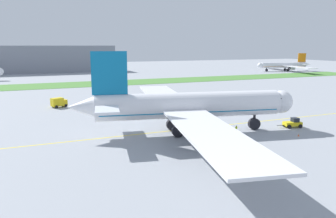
{
  "coord_description": "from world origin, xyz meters",
  "views": [
    {
      "loc": [
        -32.0,
        -63.07,
        18.21
      ],
      "look_at": [
        -3.04,
        6.5,
        3.71
      ],
      "focal_mm": 35.5,
      "sensor_mm": 36.0,
      "label": 1
    }
  ],
  "objects_px": {
    "pushback_tug": "(293,123)",
    "ground_crew_wingwalker_port": "(223,164)",
    "service_truck_fuel_bowser": "(112,104)",
    "ground_crew_wingwalker_starboard": "(236,129)",
    "service_truck_catering_van": "(59,102)",
    "ground_crew_marshaller_front": "(190,123)",
    "parked_airliner_far_centre": "(284,65)",
    "traffic_cone_near_nose": "(299,135)",
    "airliner_foreground": "(187,106)"
  },
  "relations": [
    {
      "from": "traffic_cone_near_nose",
      "to": "service_truck_fuel_bowser",
      "type": "xyz_separation_m",
      "value": [
        -28.8,
        41.52,
        1.42
      ]
    },
    {
      "from": "traffic_cone_near_nose",
      "to": "service_truck_fuel_bowser",
      "type": "bearing_deg",
      "value": 124.75
    },
    {
      "from": "service_truck_fuel_bowser",
      "to": "traffic_cone_near_nose",
      "type": "bearing_deg",
      "value": -55.25
    },
    {
      "from": "ground_crew_marshaller_front",
      "to": "service_truck_fuel_bowser",
      "type": "height_order",
      "value": "service_truck_fuel_bowser"
    },
    {
      "from": "service_truck_fuel_bowser",
      "to": "pushback_tug",
      "type": "bearing_deg",
      "value": -46.91
    },
    {
      "from": "service_truck_fuel_bowser",
      "to": "ground_crew_wingwalker_port",
      "type": "bearing_deg",
      "value": -84.88
    },
    {
      "from": "pushback_tug",
      "to": "ground_crew_wingwalker_starboard",
      "type": "distance_m",
      "value": 14.76
    },
    {
      "from": "pushback_tug",
      "to": "ground_crew_wingwalker_port",
      "type": "bearing_deg",
      "value": -150.07
    },
    {
      "from": "ground_crew_marshaller_front",
      "to": "service_truck_fuel_bowser",
      "type": "relative_size",
      "value": 0.31
    },
    {
      "from": "airliner_foreground",
      "to": "pushback_tug",
      "type": "height_order",
      "value": "airliner_foreground"
    },
    {
      "from": "service_truck_catering_van",
      "to": "pushback_tug",
      "type": "bearing_deg",
      "value": -44.66
    },
    {
      "from": "ground_crew_marshaller_front",
      "to": "service_truck_fuel_bowser",
      "type": "bearing_deg",
      "value": 113.78
    },
    {
      "from": "service_truck_fuel_bowser",
      "to": "ground_crew_marshaller_front",
      "type": "bearing_deg",
      "value": -66.22
    },
    {
      "from": "ground_crew_wingwalker_port",
      "to": "traffic_cone_near_nose",
      "type": "height_order",
      "value": "ground_crew_wingwalker_port"
    },
    {
      "from": "traffic_cone_near_nose",
      "to": "parked_airliner_far_centre",
      "type": "relative_size",
      "value": 0.01
    },
    {
      "from": "parked_airliner_far_centre",
      "to": "traffic_cone_near_nose",
      "type": "bearing_deg",
      "value": -130.67
    },
    {
      "from": "service_truck_fuel_bowser",
      "to": "parked_airliner_far_centre",
      "type": "distance_m",
      "value": 176.36
    },
    {
      "from": "pushback_tug",
      "to": "airliner_foreground",
      "type": "bearing_deg",
      "value": 168.69
    },
    {
      "from": "parked_airliner_far_centre",
      "to": "ground_crew_wingwalker_port",
      "type": "bearing_deg",
      "value": -133.93
    },
    {
      "from": "airliner_foreground",
      "to": "service_truck_catering_van",
      "type": "height_order",
      "value": "airliner_foreground"
    },
    {
      "from": "pushback_tug",
      "to": "ground_crew_wingwalker_port",
      "type": "xyz_separation_m",
      "value": [
        -28.4,
        -16.35,
        -0.03
      ]
    },
    {
      "from": "ground_crew_wingwalker_port",
      "to": "service_truck_catering_van",
      "type": "relative_size",
      "value": 0.32
    },
    {
      "from": "ground_crew_wingwalker_starboard",
      "to": "service_truck_catering_van",
      "type": "height_order",
      "value": "service_truck_catering_van"
    },
    {
      "from": "pushback_tug",
      "to": "service_truck_fuel_bowser",
      "type": "distance_m",
      "value": 48.35
    },
    {
      "from": "pushback_tug",
      "to": "ground_crew_marshaller_front",
      "type": "distance_m",
      "value": 23.24
    },
    {
      "from": "ground_crew_wingwalker_starboard",
      "to": "parked_airliner_far_centre",
      "type": "bearing_deg",
      "value": 45.48
    },
    {
      "from": "traffic_cone_near_nose",
      "to": "parked_airliner_far_centre",
      "type": "bearing_deg",
      "value": 49.33
    },
    {
      "from": "service_truck_catering_van",
      "to": "ground_crew_marshaller_front",
      "type": "bearing_deg",
      "value": -55.82
    },
    {
      "from": "pushback_tug",
      "to": "ground_crew_wingwalker_starboard",
      "type": "height_order",
      "value": "pushback_tug"
    },
    {
      "from": "pushback_tug",
      "to": "ground_crew_wingwalker_port",
      "type": "relative_size",
      "value": 3.68
    },
    {
      "from": "ground_crew_wingwalker_starboard",
      "to": "ground_crew_wingwalker_port",
      "type": "bearing_deg",
      "value": -128.98
    },
    {
      "from": "ground_crew_marshaller_front",
      "to": "traffic_cone_near_nose",
      "type": "relative_size",
      "value": 2.96
    },
    {
      "from": "pushback_tug",
      "to": "ground_crew_wingwalker_port",
      "type": "distance_m",
      "value": 32.77
    },
    {
      "from": "ground_crew_wingwalker_port",
      "to": "service_truck_catering_van",
      "type": "xyz_separation_m",
      "value": [
        -18.22,
        62.42,
        0.58
      ]
    },
    {
      "from": "ground_crew_marshaller_front",
      "to": "parked_airliner_far_centre",
      "type": "height_order",
      "value": "parked_airliner_far_centre"
    },
    {
      "from": "service_truck_catering_van",
      "to": "parked_airliner_far_centre",
      "type": "bearing_deg",
      "value": 28.06
    },
    {
      "from": "ground_crew_wingwalker_starboard",
      "to": "service_truck_fuel_bowser",
      "type": "xyz_separation_m",
      "value": [
        -18.28,
        34.79,
        0.69
      ]
    },
    {
      "from": "ground_crew_wingwalker_port",
      "to": "ground_crew_marshaller_front",
      "type": "height_order",
      "value": "ground_crew_marshaller_front"
    },
    {
      "from": "ground_crew_wingwalker_port",
      "to": "ground_crew_marshaller_front",
      "type": "xyz_separation_m",
      "value": [
        6.96,
        25.34,
        0.09
      ]
    },
    {
      "from": "airliner_foreground",
      "to": "traffic_cone_near_nose",
      "type": "distance_m",
      "value": 23.58
    },
    {
      "from": "ground_crew_wingwalker_starboard",
      "to": "service_truck_fuel_bowser",
      "type": "height_order",
      "value": "service_truck_fuel_bowser"
    },
    {
      "from": "ground_crew_wingwalker_port",
      "to": "parked_airliner_far_centre",
      "type": "bearing_deg",
      "value": 46.07
    },
    {
      "from": "service_truck_catering_van",
      "to": "airliner_foreground",
      "type": "bearing_deg",
      "value": -61.56
    },
    {
      "from": "ground_crew_wingwalker_port",
      "to": "service_truck_fuel_bowser",
      "type": "relative_size",
      "value": 0.29
    },
    {
      "from": "traffic_cone_near_nose",
      "to": "service_truck_catering_van",
      "type": "distance_m",
      "value": 67.33
    },
    {
      "from": "ground_crew_wingwalker_starboard",
      "to": "service_truck_catering_van",
      "type": "bearing_deg",
      "value": 124.97
    },
    {
      "from": "ground_crew_wingwalker_port",
      "to": "parked_airliner_far_centre",
      "type": "xyz_separation_m",
      "value": [
        142.87,
        148.29,
        3.33
      ]
    },
    {
      "from": "service_truck_catering_van",
      "to": "parked_airliner_far_centre",
      "type": "height_order",
      "value": "parked_airliner_far_centre"
    },
    {
      "from": "traffic_cone_near_nose",
      "to": "parked_airliner_far_centre",
      "type": "distance_m",
      "value": 182.19
    },
    {
      "from": "service_truck_fuel_bowser",
      "to": "service_truck_catering_van",
      "type": "distance_m",
      "value": 17.34
    }
  ]
}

